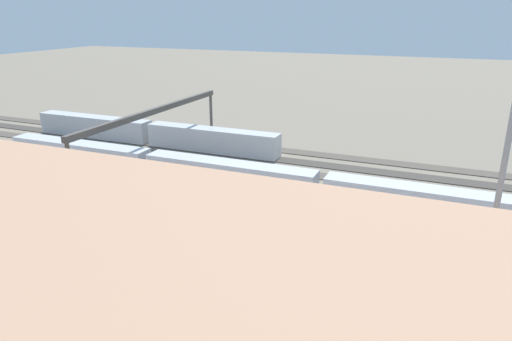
% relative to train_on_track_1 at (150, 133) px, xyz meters
% --- Properties ---
extents(ground_plane, '(400.00, 400.00, 0.00)m').
position_rel_train_on_track_1_xyz_m(ground_plane, '(-21.59, 10.00, -2.02)').
color(ground_plane, '#756B5B').
extents(track_bed_0, '(140.00, 2.80, 0.12)m').
position_rel_train_on_track_1_xyz_m(track_bed_0, '(-21.59, -5.00, -1.96)').
color(track_bed_0, '#4C443D').
rests_on(track_bed_0, ground_plane).
extents(track_bed_1, '(140.00, 2.80, 0.12)m').
position_rel_train_on_track_1_xyz_m(track_bed_1, '(-21.59, 0.00, -1.96)').
color(track_bed_1, '#3D3833').
rests_on(track_bed_1, ground_plane).
extents(track_bed_2, '(140.00, 2.80, 0.12)m').
position_rel_train_on_track_1_xyz_m(track_bed_2, '(-21.59, 5.00, -1.96)').
color(track_bed_2, '#4C443D').
rests_on(track_bed_2, ground_plane).
extents(track_bed_3, '(140.00, 2.80, 0.12)m').
position_rel_train_on_track_1_xyz_m(track_bed_3, '(-21.59, 10.00, -1.96)').
color(track_bed_3, '#3D3833').
rests_on(track_bed_3, ground_plane).
extents(track_bed_4, '(140.00, 2.80, 0.12)m').
position_rel_train_on_track_1_xyz_m(track_bed_4, '(-21.59, 15.00, -1.96)').
color(track_bed_4, '#3D3833').
rests_on(track_bed_4, ground_plane).
extents(track_bed_5, '(140.00, 2.80, 0.12)m').
position_rel_train_on_track_1_xyz_m(track_bed_5, '(-21.59, 20.00, -1.96)').
color(track_bed_5, '#4C443D').
rests_on(track_bed_5, ground_plane).
extents(track_bed_6, '(140.00, 2.80, 0.12)m').
position_rel_train_on_track_1_xyz_m(track_bed_6, '(-21.59, 25.00, -1.96)').
color(track_bed_6, '#3D3833').
rests_on(track_bed_6, ground_plane).
extents(train_on_track_1, '(47.20, 3.00, 3.80)m').
position_rel_train_on_track_1_xyz_m(train_on_track_1, '(0.00, 0.00, 0.00)').
color(train_on_track_1, silver).
rests_on(train_on_track_1, ground_plane).
extents(train_on_track_4, '(71.40, 3.06, 3.80)m').
position_rel_train_on_track_1_xyz_m(train_on_track_4, '(-22.36, 15.00, -0.02)').
color(train_on_track_4, silver).
rests_on(train_on_track_4, ground_plane).
extents(train_on_track_6, '(95.60, 3.06, 5.00)m').
position_rel_train_on_track_1_xyz_m(train_on_track_6, '(-30.86, 25.00, 0.57)').
color(train_on_track_6, silver).
rests_on(train_on_track_6, ground_plane).
extents(signal_gantry, '(0.70, 35.00, 8.80)m').
position_rel_train_on_track_1_xyz_m(signal_gantry, '(-8.19, 10.00, 5.63)').
color(signal_gantry, '#4C4742').
rests_on(signal_gantry, ground_plane).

